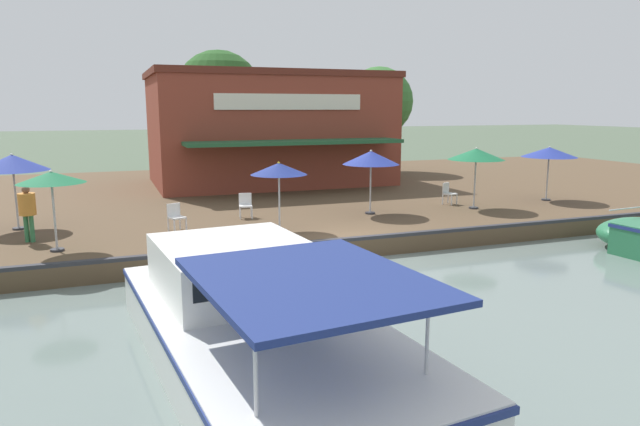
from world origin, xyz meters
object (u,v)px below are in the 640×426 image
object	(u,v)px
tree_downstream_bank	(378,104)
patio_umbrella_near_quay_edge	(549,152)
cafe_chair_back_row_seat	(176,216)
cafe_chair_far_corner_seat	(448,192)
patio_umbrella_far_corner	(51,178)
patio_umbrella_back_row	(476,154)
patio_umbrella_mid_patio_left	(371,158)
motorboat_mid_row	(244,311)
patio_umbrella_by_entrance	(12,163)
person_at_quay_edge	(27,207)
tree_upstream_bank	(217,96)
cafe_chair_under_first_umbrella	(245,204)
waterfront_restaurant	(269,128)
patio_umbrella_mid_patio_right	(279,169)

from	to	relation	value
tree_downstream_bank	patio_umbrella_near_quay_edge	bearing A→B (deg)	8.19
cafe_chair_back_row_seat	cafe_chair_far_corner_seat	size ratio (longest dim) A/B	1.00
patio_umbrella_far_corner	patio_umbrella_back_row	distance (m)	14.49
patio_umbrella_near_quay_edge	patio_umbrella_mid_patio_left	xyz separation A→B (m)	(0.18, -8.17, 0.03)
motorboat_mid_row	patio_umbrella_by_entrance	bearing A→B (deg)	-154.42
patio_umbrella_mid_patio_left	person_at_quay_edge	xyz separation A→B (m)	(0.58, -11.03, -1.02)
tree_upstream_bank	motorboat_mid_row	bearing A→B (deg)	-9.68
patio_umbrella_back_row	tree_downstream_bank	size ratio (longest dim) A/B	0.38
patio_umbrella_mid_patio_left	tree_upstream_bank	bearing A→B (deg)	-167.25
tree_downstream_bank	person_at_quay_edge	bearing A→B (deg)	-53.28
person_at_quay_edge	tree_downstream_bank	bearing A→B (deg)	126.72
cafe_chair_far_corner_seat	person_at_quay_edge	distance (m)	14.93
person_at_quay_edge	cafe_chair_under_first_umbrella	bearing A→B (deg)	102.35
cafe_chair_under_first_umbrella	cafe_chair_far_corner_seat	size ratio (longest dim) A/B	1.00
patio_umbrella_far_corner	tree_upstream_bank	xyz separation A→B (m)	(-15.14, 7.26, 2.43)
waterfront_restaurant	cafe_chair_under_first_umbrella	xyz separation A→B (m)	(9.12, -3.44, -2.29)
tree_downstream_bank	cafe_chair_under_first_umbrella	bearing A→B (deg)	-43.06
waterfront_restaurant	motorboat_mid_row	size ratio (longest dim) A/B	1.20
patio_umbrella_back_row	patio_umbrella_mid_patio_left	bearing A→B (deg)	-95.61
patio_umbrella_back_row	patio_umbrella_by_entrance	distance (m)	15.86
patio_umbrella_back_row	motorboat_mid_row	world-z (taller)	patio_umbrella_back_row
patio_umbrella_mid_patio_left	person_at_quay_edge	bearing A→B (deg)	-87.01
waterfront_restaurant	cafe_chair_back_row_seat	world-z (taller)	waterfront_restaurant
cafe_chair_far_corner_seat	tree_downstream_bank	world-z (taller)	tree_downstream_bank
patio_umbrella_mid_patio_right	motorboat_mid_row	world-z (taller)	patio_umbrella_mid_patio_right
patio_umbrella_back_row	cafe_chair_under_first_umbrella	bearing A→B (deg)	-98.55
patio_umbrella_far_corner	cafe_chair_back_row_seat	size ratio (longest dim) A/B	2.56
patio_umbrella_mid_patio_right	cafe_chair_far_corner_seat	bearing A→B (deg)	107.63
patio_umbrella_mid_patio_left	patio_umbrella_near_quay_edge	bearing A→B (deg)	91.25
waterfront_restaurant	patio_umbrella_mid_patio_right	bearing A→B (deg)	-14.27
waterfront_restaurant	patio_umbrella_by_entrance	bearing A→B (deg)	-51.27
patio_umbrella_mid_patio_left	cafe_chair_back_row_seat	world-z (taller)	patio_umbrella_mid_patio_left
patio_umbrella_mid_patio_left	cafe_chair_under_first_umbrella	distance (m)	4.74
patio_umbrella_back_row	cafe_chair_back_row_seat	world-z (taller)	patio_umbrella_back_row
person_at_quay_edge	patio_umbrella_by_entrance	bearing A→B (deg)	-165.19
cafe_chair_far_corner_seat	motorboat_mid_row	bearing A→B (deg)	-47.98
patio_umbrella_mid_patio_left	tree_upstream_bank	world-z (taller)	tree_upstream_bank
patio_umbrella_near_quay_edge	patio_umbrella_far_corner	bearing A→B (deg)	-83.32
cafe_chair_far_corner_seat	person_at_quay_edge	size ratio (longest dim) A/B	0.52
patio_umbrella_mid_patio_right	tree_upstream_bank	distance (m)	15.05
patio_umbrella_near_quay_edge	patio_umbrella_back_row	distance (m)	4.04
patio_umbrella_far_corner	patio_umbrella_near_quay_edge	bearing A→B (deg)	96.68
cafe_chair_back_row_seat	cafe_chair_far_corner_seat	distance (m)	10.83
patio_umbrella_mid_patio_left	cafe_chair_back_row_seat	bearing A→B (deg)	-86.12
cafe_chair_far_corner_seat	patio_umbrella_mid_patio_right	bearing A→B (deg)	-72.37
patio_umbrella_mid_patio_left	person_at_quay_edge	world-z (taller)	patio_umbrella_mid_patio_left
motorboat_mid_row	tree_upstream_bank	distance (m)	22.57
patio_umbrella_mid_patio_left	cafe_chair_under_first_umbrella	bearing A→B (deg)	-101.31
patio_umbrella_by_entrance	motorboat_mid_row	size ratio (longest dim) A/B	0.25
patio_umbrella_mid_patio_right	cafe_chair_far_corner_seat	distance (m)	8.26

